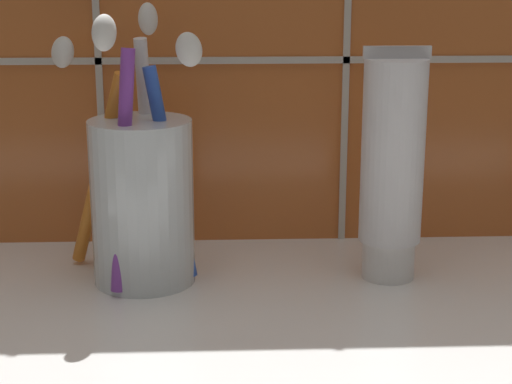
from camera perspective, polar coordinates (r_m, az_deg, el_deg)
name	(u,v)px	position (r cm, az deg, el deg)	size (l,w,h in cm)	color
sink_counter	(352,353)	(50.96, 6.40, -10.62)	(72.81, 36.90, 2.00)	white
toothbrush_cup	(141,194)	(57.26, -7.65, -0.12)	(11.07, 9.29, 18.43)	silver
toothpaste_tube	(392,166)	(57.59, 9.07, 1.73)	(4.40, 4.19, 15.76)	white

